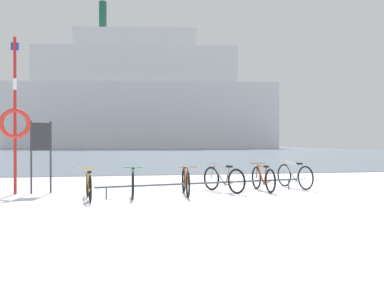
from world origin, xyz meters
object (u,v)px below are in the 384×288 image
(bicycle_1, at_px, (133,183))
(bicycle_3, at_px, (223,179))
(info_sign, at_px, (41,144))
(rescue_post, at_px, (15,120))
(bicycle_4, at_px, (263,179))
(ferry_ship, at_px, (141,99))
(bicycle_0, at_px, (89,185))
(bicycle_5, at_px, (294,176))
(bicycle_2, at_px, (186,182))

(bicycle_1, height_order, bicycle_3, bicycle_3)
(info_sign, height_order, rescue_post, rescue_post)
(bicycle_4, xyz_separation_m, ferry_ship, (1.22, 73.66, 9.52))
(bicycle_0, height_order, bicycle_1, bicycle_1)
(bicycle_1, bearing_deg, info_sign, 154.04)
(bicycle_4, distance_m, ferry_ship, 74.28)
(rescue_post, distance_m, ferry_ship, 74.01)
(ferry_ship, bearing_deg, bicycle_5, -90.03)
(ferry_ship, bearing_deg, bicycle_1, -93.78)
(bicycle_5, distance_m, rescue_post, 8.09)
(bicycle_2, bearing_deg, rescue_post, 167.12)
(info_sign, bearing_deg, bicycle_5, -0.63)
(bicycle_1, distance_m, ferry_ship, 75.02)
(bicycle_3, distance_m, info_sign, 5.06)
(bicycle_3, height_order, info_sign, info_sign)
(bicycle_4, distance_m, bicycle_5, 1.28)
(bicycle_4, xyz_separation_m, rescue_post, (-6.75, 0.51, 1.62))
(bicycle_5, xyz_separation_m, rescue_post, (-7.92, 0.01, 1.60))
(bicycle_1, height_order, info_sign, info_sign)
(bicycle_0, height_order, ferry_ship, ferry_ship)
(bicycle_4, bearing_deg, info_sign, 174.56)
(bicycle_2, bearing_deg, bicycle_5, 16.03)
(bicycle_0, relative_size, bicycle_2, 0.98)
(bicycle_3, relative_size, ferry_ship, 0.03)
(bicycle_3, xyz_separation_m, bicycle_5, (2.35, 0.55, 0.01))
(bicycle_4, height_order, ferry_ship, ferry_ship)
(bicycle_1, relative_size, rescue_post, 0.39)
(bicycle_2, xyz_separation_m, rescue_post, (-4.43, 1.01, 1.62))
(info_sign, height_order, ferry_ship, ferry_ship)
(bicycle_3, bearing_deg, bicycle_2, -158.14)
(bicycle_5, bearing_deg, bicycle_3, -166.94)
(bicycle_2, relative_size, rescue_post, 0.42)
(bicycle_0, bearing_deg, bicycle_2, 8.88)
(bicycle_1, relative_size, bicycle_2, 0.93)
(bicycle_3, bearing_deg, info_sign, 172.77)
(rescue_post, bearing_deg, bicycle_2, -12.88)
(rescue_post, xyz_separation_m, ferry_ship, (7.97, 73.15, 7.89))
(bicycle_0, height_order, bicycle_4, bicycle_4)
(bicycle_5, bearing_deg, ferry_ship, 89.97)
(bicycle_0, distance_m, bicycle_1, 1.11)
(bicycle_3, height_order, ferry_ship, ferry_ship)
(bicycle_1, relative_size, bicycle_5, 0.96)
(info_sign, xyz_separation_m, ferry_ship, (7.32, 73.08, 8.54))
(bicycle_0, distance_m, bicycle_4, 4.84)
(bicycle_5, bearing_deg, bicycle_2, -163.97)
(bicycle_0, xyz_separation_m, ferry_ship, (5.98, 74.55, 9.52))
(info_sign, xyz_separation_m, rescue_post, (-0.65, -0.07, 0.65))
(ferry_ship, bearing_deg, bicycle_4, -90.95)
(bicycle_0, relative_size, bicycle_1, 1.05)
(bicycle_2, height_order, bicycle_5, bicycle_5)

